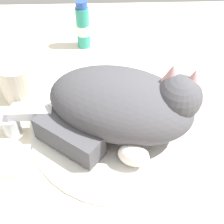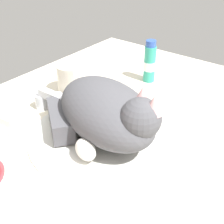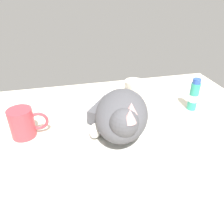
{
  "view_description": "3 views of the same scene",
  "coord_description": "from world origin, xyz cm",
  "px_view_note": "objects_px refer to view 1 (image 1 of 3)",
  "views": [
    {
      "loc": [
        -42.0,
        2.94,
        46.66
      ],
      "look_at": [
        -2.77,
        1.57,
        7.56
      ],
      "focal_mm": 50.21,
      "sensor_mm": 36.0,
      "label": 1
    },
    {
      "loc": [
        -44.62,
        -36.14,
        42.27
      ],
      "look_at": [
        0.74,
        -1.04,
        6.69
      ],
      "focal_mm": 50.58,
      "sensor_mm": 36.0,
      "label": 2
    },
    {
      "loc": [
        -16.86,
        -57.76,
        43.64
      ],
      "look_at": [
        -2.75,
        1.91,
        6.65
      ],
      "focal_mm": 35.57,
      "sensor_mm": 36.0,
      "label": 3
    }
  ],
  "objects_px": {
    "faucet": "(17,123)",
    "toothpaste_bottle": "(83,26)",
    "soap_bar": "(7,161)",
    "rinse_cup": "(18,81)",
    "cat": "(124,105)"
  },
  "relations": [
    {
      "from": "toothpaste_bottle",
      "to": "rinse_cup",
      "type": "bearing_deg",
      "value": 145.09
    },
    {
      "from": "faucet",
      "to": "rinse_cup",
      "type": "xyz_separation_m",
      "value": [
        0.11,
        0.02,
        0.02
      ]
    },
    {
      "from": "rinse_cup",
      "to": "cat",
      "type": "bearing_deg",
      "value": -117.63
    },
    {
      "from": "faucet",
      "to": "toothpaste_bottle",
      "type": "height_order",
      "value": "toothpaste_bottle"
    },
    {
      "from": "rinse_cup",
      "to": "soap_bar",
      "type": "xyz_separation_m",
      "value": [
        -0.2,
        -0.01,
        -0.02
      ]
    },
    {
      "from": "soap_bar",
      "to": "faucet",
      "type": "bearing_deg",
      "value": -1.41
    },
    {
      "from": "cat",
      "to": "soap_bar",
      "type": "bearing_deg",
      "value": 112.03
    },
    {
      "from": "cat",
      "to": "soap_bar",
      "type": "distance_m",
      "value": 0.23
    },
    {
      "from": "soap_bar",
      "to": "toothpaste_bottle",
      "type": "xyz_separation_m",
      "value": [
        0.39,
        -0.12,
        0.04
      ]
    },
    {
      "from": "rinse_cup",
      "to": "toothpaste_bottle",
      "type": "distance_m",
      "value": 0.24
    },
    {
      "from": "soap_bar",
      "to": "toothpaste_bottle",
      "type": "bearing_deg",
      "value": -17.25
    },
    {
      "from": "faucet",
      "to": "soap_bar",
      "type": "height_order",
      "value": "faucet"
    },
    {
      "from": "faucet",
      "to": "toothpaste_bottle",
      "type": "xyz_separation_m",
      "value": [
        0.3,
        -0.12,
        0.03
      ]
    },
    {
      "from": "rinse_cup",
      "to": "soap_bar",
      "type": "bearing_deg",
      "value": -176.27
    },
    {
      "from": "faucet",
      "to": "cat",
      "type": "xyz_separation_m",
      "value": [
        -0.01,
        -0.21,
        0.05
      ]
    }
  ]
}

